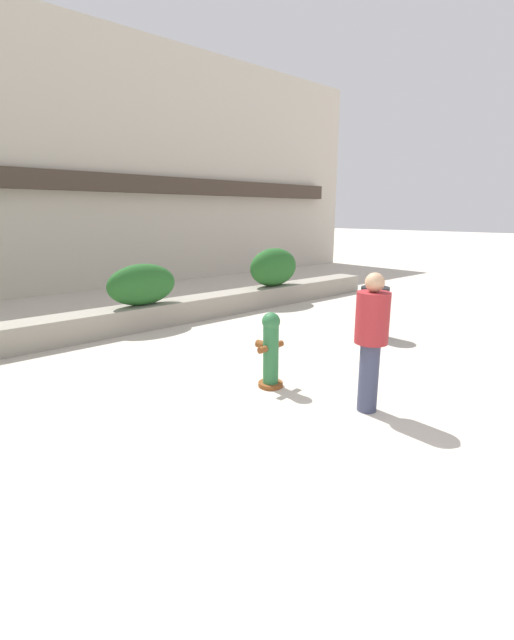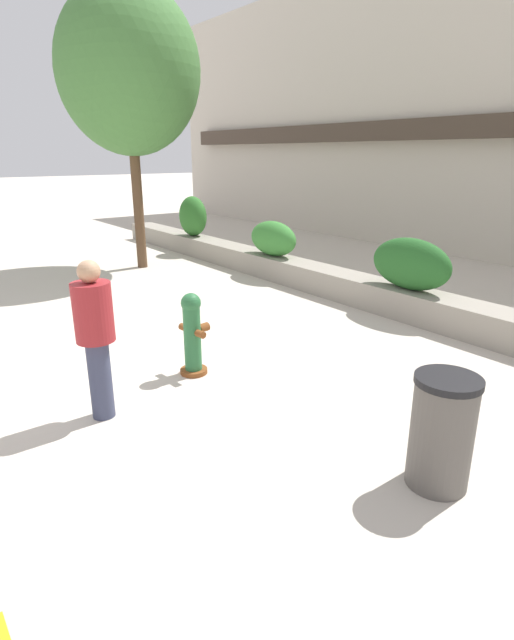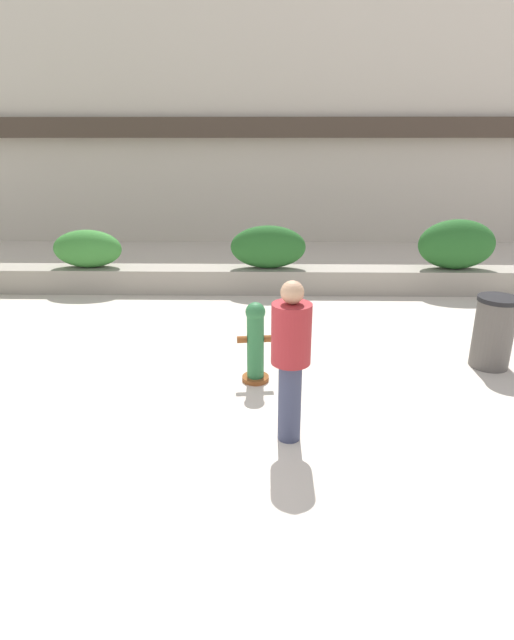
# 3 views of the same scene
# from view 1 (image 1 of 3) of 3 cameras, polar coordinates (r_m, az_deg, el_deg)

# --- Properties ---
(ground_plane) EXTENTS (120.00, 120.00, 0.00)m
(ground_plane) POSITION_cam_1_polar(r_m,az_deg,el_deg) (4.04, 2.47, -22.25)
(ground_plane) COLOR beige
(planter_wall_low) EXTENTS (18.00, 0.70, 0.50)m
(planter_wall_low) POSITION_cam_1_polar(r_m,az_deg,el_deg) (8.91, -25.19, -1.31)
(planter_wall_low) COLOR gray
(planter_wall_low) RESTS_ON ground
(hedge_bush_2) EXTENTS (1.54, 0.58, 0.88)m
(hedge_bush_2) POSITION_cam_1_polar(r_m,az_deg,el_deg) (9.40, -15.08, 4.58)
(hedge_bush_2) COLOR #235B23
(hedge_bush_2) RESTS_ON planter_wall_low
(hedge_bush_3) EXTENTS (1.56, 0.70, 1.01)m
(hedge_bush_3) POSITION_cam_1_polar(r_m,az_deg,el_deg) (11.57, 2.24, 7.05)
(hedge_bush_3) COLOR #235B23
(hedge_bush_3) RESTS_ON planter_wall_low
(fire_hydrant) EXTENTS (0.48, 0.45, 1.08)m
(fire_hydrant) POSITION_cam_1_polar(r_m,az_deg,el_deg) (5.98, 1.82, -3.92)
(fire_hydrant) COLOR brown
(fire_hydrant) RESTS_ON ground
(pedestrian) EXTENTS (0.42, 0.42, 1.73)m
(pedestrian) POSITION_cam_1_polar(r_m,az_deg,el_deg) (5.30, 15.00, -1.84)
(pedestrian) COLOR #383D56
(pedestrian) RESTS_ON ground
(trash_bin) EXTENTS (0.55, 0.55, 1.01)m
(trash_bin) POSITION_cam_1_polar(r_m,az_deg,el_deg) (8.75, 15.31, 1.02)
(trash_bin) COLOR #56514C
(trash_bin) RESTS_ON ground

